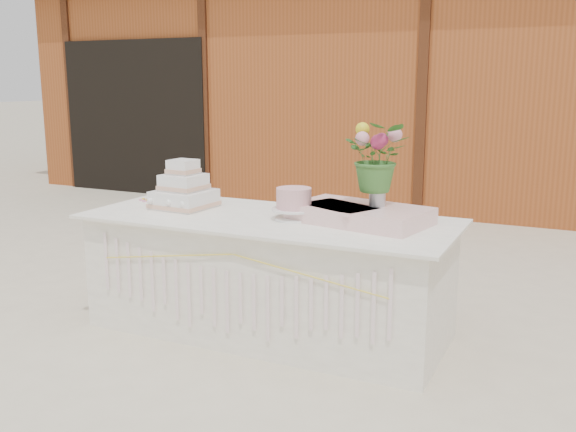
# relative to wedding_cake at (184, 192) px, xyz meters

# --- Properties ---
(ground) EXTENTS (80.00, 80.00, 0.00)m
(ground) POSITION_rel_wedding_cake_xyz_m (0.66, -0.03, -0.88)
(ground) COLOR beige
(ground) RESTS_ON ground
(barn) EXTENTS (12.60, 4.60, 3.30)m
(barn) POSITION_rel_wedding_cake_xyz_m (0.65, 5.96, 0.79)
(barn) COLOR brown
(barn) RESTS_ON ground
(cake_table) EXTENTS (2.40, 1.00, 0.77)m
(cake_table) POSITION_rel_wedding_cake_xyz_m (0.66, -0.04, -0.50)
(cake_table) COLOR white
(cake_table) RESTS_ON ground
(wedding_cake) EXTENTS (0.39, 0.39, 0.33)m
(wedding_cake) POSITION_rel_wedding_cake_xyz_m (0.00, 0.00, 0.00)
(wedding_cake) COLOR white
(wedding_cake) RESTS_ON cake_table
(pink_cake_stand) EXTENTS (0.28, 0.28, 0.20)m
(pink_cake_stand) POSITION_rel_wedding_cake_xyz_m (0.84, -0.03, 0.00)
(pink_cake_stand) COLOR white
(pink_cake_stand) RESTS_ON cake_table
(satin_runner) EXTENTS (0.90, 0.63, 0.10)m
(satin_runner) POSITION_rel_wedding_cake_xyz_m (1.24, 0.07, -0.06)
(satin_runner) COLOR #FFD0CD
(satin_runner) RESTS_ON cake_table
(flower_vase) EXTENTS (0.10, 0.10, 0.14)m
(flower_vase) POSITION_rel_wedding_cake_xyz_m (1.34, 0.11, 0.06)
(flower_vase) COLOR #B6B5BA
(flower_vase) RESTS_ON satin_runner
(bouquet) EXTENTS (0.43, 0.39, 0.43)m
(bouquet) POSITION_rel_wedding_cake_xyz_m (1.34, 0.11, 0.34)
(bouquet) COLOR #386C2B
(bouquet) RESTS_ON flower_vase
(loose_flowers) EXTENTS (0.15, 0.34, 0.02)m
(loose_flowers) POSITION_rel_wedding_cake_xyz_m (-0.38, 0.01, -0.10)
(loose_flowers) COLOR pink
(loose_flowers) RESTS_ON cake_table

